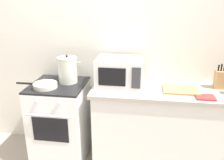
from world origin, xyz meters
TOP-DOWN VIEW (x-y plane):
  - back_wall at (0.30, 0.97)m, footprint 4.40×0.10m
  - lower_cabinet_right at (0.90, 0.62)m, footprint 1.64×0.56m
  - countertop_right at (0.90, 0.62)m, footprint 1.70×0.60m
  - stove at (-0.35, 0.60)m, footprint 0.60×0.64m
  - stock_pot at (-0.25, 0.68)m, footprint 0.30×0.22m
  - frying_pan at (-0.45, 0.48)m, footprint 0.45×0.25m
  - microwave at (0.33, 0.68)m, footprint 0.50×0.37m
  - cutting_board at (0.98, 0.60)m, footprint 0.36×0.26m
  - knife_block at (1.40, 0.74)m, footprint 0.13×0.10m
  - oven_mitt at (1.19, 0.44)m, footprint 0.18×0.14m

SIDE VIEW (x-z plane):
  - lower_cabinet_right at x=0.90m, z-range 0.00..0.88m
  - stove at x=-0.35m, z-range 0.00..0.92m
  - countertop_right at x=0.90m, z-range 0.88..0.92m
  - oven_mitt at x=1.19m, z-range 0.92..0.94m
  - cutting_board at x=0.98m, z-range 0.92..0.94m
  - frying_pan at x=-0.45m, z-range 0.92..0.97m
  - knife_block at x=1.40m, z-range 0.88..1.16m
  - stock_pot at x=-0.25m, z-range 0.91..1.22m
  - microwave at x=0.33m, z-range 0.92..1.22m
  - back_wall at x=0.30m, z-range 0.00..2.50m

